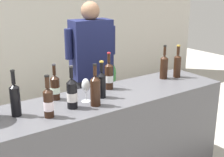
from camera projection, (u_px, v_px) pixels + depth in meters
The scene contains 14 objects.
wall_back at pixel (5, 18), 4.46m from camera, with size 8.00×0.10×2.80m, color beige.
counter at pixel (100, 147), 2.69m from camera, with size 2.49×0.61×0.94m, color #4C4C51.
wine_bottle_0 at pixel (109, 76), 2.74m from camera, with size 0.08×0.08×0.34m.
wine_bottle_1 at pixel (55, 87), 2.49m from camera, with size 0.08×0.08×0.31m.
wine_bottle_2 at pixel (102, 83), 2.52m from camera, with size 0.07×0.07×0.32m.
wine_bottle_3 at pixel (15, 99), 2.16m from camera, with size 0.07×0.07×0.35m.
wine_bottle_4 at pixel (177, 65), 3.10m from camera, with size 0.07×0.07×0.34m.
wine_bottle_5 at pixel (48, 102), 2.14m from camera, with size 0.07×0.07×0.32m.
wine_bottle_6 at pixel (95, 90), 2.35m from camera, with size 0.08×0.08×0.34m.
wine_bottle_7 at pixel (164, 66), 3.06m from camera, with size 0.08×0.08×0.35m.
wine_bottle_8 at pixel (72, 93), 2.30m from camera, with size 0.08×0.08×0.34m.
wine_glass at pixel (86, 86), 2.43m from camera, with size 0.08×0.08×0.20m.
person_server at pixel (92, 82), 3.32m from camera, with size 0.58×0.28×1.70m.
potted_shrub at pixel (97, 81), 3.83m from camera, with size 0.51×0.47×1.03m.
Camera 1 is at (-1.28, -2.02, 1.84)m, focal length 48.04 mm.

